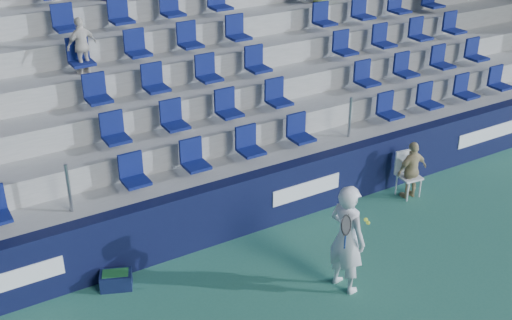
{
  "coord_description": "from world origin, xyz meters",
  "views": [
    {
      "loc": [
        -5.16,
        -6.11,
        6.9
      ],
      "look_at": [
        0.2,
        2.8,
        1.7
      ],
      "focal_mm": 45.0,
      "sensor_mm": 36.0,
      "label": 1
    }
  ],
  "objects": [
    {
      "name": "tennis_player",
      "position": [
        0.73,
        0.75,
        0.99
      ],
      "size": [
        0.69,
        0.79,
        1.98
      ],
      "color": "white",
      "rests_on": "ground"
    },
    {
      "name": "grandstand",
      "position": [
        -0.0,
        8.24,
        2.14
      ],
      "size": [
        24.0,
        8.17,
        6.63
      ],
      "color": "#A8A8A3",
      "rests_on": "ground"
    },
    {
      "name": "line_judge_chair",
      "position": [
        3.87,
        2.65,
        0.57
      ],
      "size": [
        0.49,
        0.51,
        1.01
      ],
      "color": "white",
      "rests_on": "ground"
    },
    {
      "name": "sponsor_wall",
      "position": [
        0.0,
        3.15,
        0.6
      ],
      "size": [
        24.0,
        0.32,
        1.2
      ],
      "color": "black",
      "rests_on": "ground"
    },
    {
      "name": "ball_bin",
      "position": [
        -2.63,
        2.75,
        0.16
      ],
      "size": [
        0.63,
        0.53,
        0.3
      ],
      "color": "#10193B",
      "rests_on": "ground"
    },
    {
      "name": "line_judge",
      "position": [
        3.87,
        2.5,
        0.65
      ],
      "size": [
        0.77,
        0.34,
        1.29
      ],
      "primitive_type": "imported",
      "rotation": [
        0.0,
        0.0,
        3.11
      ],
      "color": "tan",
      "rests_on": "ground"
    }
  ]
}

